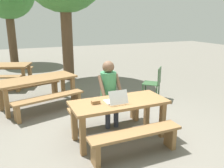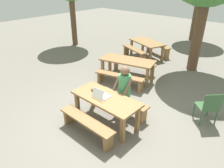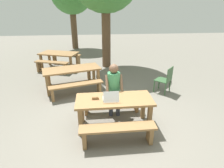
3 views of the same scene
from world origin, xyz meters
name	(u,v)px [view 1 (image 1 of 3)]	position (x,y,z in m)	size (l,w,h in m)	color
ground_plane	(119,138)	(0.00, 0.00, 0.00)	(30.00, 30.00, 0.00)	slate
picnic_table_front	(119,107)	(0.00, 0.00, 0.60)	(1.71, 0.74, 0.72)	olive
bench_near	(136,138)	(0.00, -0.63, 0.32)	(1.53, 0.30, 0.43)	olive
bench_far	(106,110)	(0.00, 0.63, 0.32)	(1.53, 0.30, 0.43)	olive
laptop	(116,100)	(-0.09, -0.07, 0.78)	(0.34, 0.33, 0.24)	white
small_pouch	(96,102)	(-0.42, 0.03, 0.75)	(0.14, 0.08, 0.06)	olive
person_seated	(109,89)	(0.06, 0.60, 0.78)	(0.43, 0.42, 1.33)	#333847
plastic_chair	(154,82)	(1.83, 1.66, 0.46)	(0.62, 0.62, 0.87)	#335933
picnic_table_mid	(37,82)	(-1.15, 2.27, 0.61)	(1.97, 1.22, 0.73)	olive
bench_mid_south	(49,101)	(-0.98, 1.66, 0.32)	(1.67, 0.73, 0.42)	olive
bench_mid_north	(29,88)	(-1.32, 2.88, 0.32)	(1.67, 0.73, 0.42)	olive
picnic_table_rear	(4,68)	(-1.95, 4.65, 0.59)	(1.81, 1.34, 0.70)	olive
bench_rear_north	(12,71)	(-1.73, 5.27, 0.34)	(1.47, 0.77, 0.48)	olive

